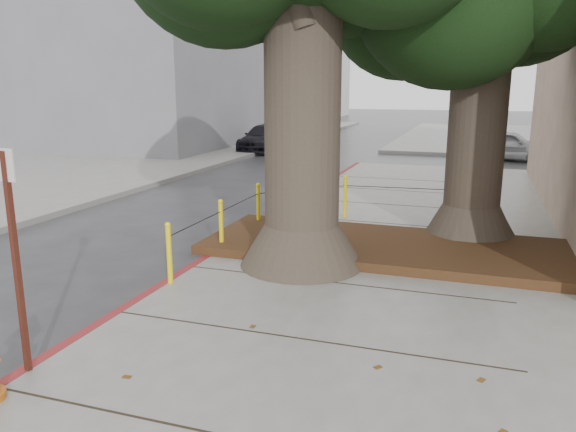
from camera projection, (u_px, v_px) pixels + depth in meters
name	position (u px, v px, depth m)	size (l,w,h in m)	color
ground	(259.00, 344.00, 6.78)	(140.00, 140.00, 0.00)	#28282B
sidewalk_far	(545.00, 138.00, 32.57)	(16.00, 20.00, 0.15)	slate
sidewalk_opposite	(2.00, 170.00, 20.36)	(14.00, 60.00, 0.15)	slate
curb_red	(204.00, 262.00, 9.70)	(0.14, 26.00, 0.16)	maroon
planter_bed	(385.00, 247.00, 10.05)	(6.40, 2.60, 0.16)	black
building_far_grey	(150.00, 30.00, 30.40)	(12.00, 16.00, 12.00)	slate
building_far_white	(266.00, 36.00, 51.91)	(12.00, 18.00, 15.00)	silver
bollard_ring	(300.00, 211.00, 10.94)	(3.79, 5.39, 0.95)	yellow
signpost	(15.00, 250.00, 5.56)	(0.23, 0.06, 2.32)	#471911
car_silver	(509.00, 145.00, 23.31)	(1.49, 3.71, 1.27)	#A4A5A9
car_dark	(265.00, 138.00, 26.72)	(1.71, 4.20, 1.22)	black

